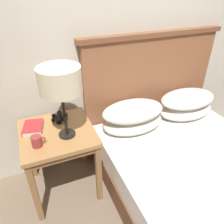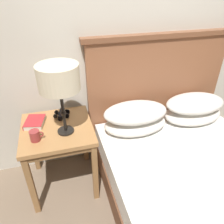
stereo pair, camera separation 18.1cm
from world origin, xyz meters
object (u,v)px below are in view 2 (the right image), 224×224
Objects in this scene: nightstand at (58,136)px; book_on_nightstand at (35,122)px; bed at (194,180)px; table_lamp at (59,79)px; binoculars_pair at (62,114)px; coffee_mug at (35,136)px.

nightstand is 2.99× the size of book_on_nightstand.
bed is at bearing -27.72° from book_on_nightstand.
table_lamp is (0.07, -0.08, 0.54)m from nightstand.
book_on_nightstand is (-0.17, 0.10, 0.11)m from nightstand.
table_lamp is 0.49m from binoculars_pair.
coffee_mug is (0.01, -0.22, 0.02)m from book_on_nightstand.
bed reaches higher than book_on_nightstand.
table_lamp reaches higher than nightstand.
book_on_nightstand is (-1.19, 0.63, 0.38)m from bed.
book_on_nightstand is at bearing 150.63° from nightstand.
coffee_mug is (-1.18, 0.40, 0.40)m from bed.
nightstand is 6.33× the size of coffee_mug.
binoculars_pair is 1.60× the size of coffee_mug.
nightstand is 3.96× the size of binoculars_pair.
bed reaches higher than binoculars_pair.
bed is at bearing -18.83° from coffee_mug.
book_on_nightstand is at bearing -164.39° from binoculars_pair.
bed is 1.31m from coffee_mug.
coffee_mug is at bearing 161.17° from bed.
bed is 18.99× the size of coffee_mug.
bed reaches higher than coffee_mug.
binoculars_pair is at bearing 15.61° from book_on_nightstand.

